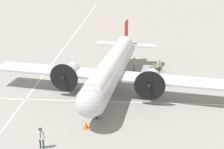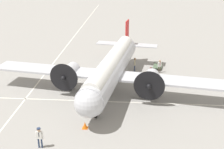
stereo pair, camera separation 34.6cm
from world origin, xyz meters
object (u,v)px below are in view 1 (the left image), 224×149
at_px(traffic_cone, 86,125).
at_px(passenger_boarding, 134,63).
at_px(baggage_cart, 157,66).
at_px(ramp_agent, 159,65).
at_px(airliner_main, 111,68).
at_px(suitcase_upright_spare, 150,70).
at_px(crew_foreground, 41,136).
at_px(suitcase_near_door, 151,70).

bearing_deg(traffic_cone, passenger_boarding, 162.74).
bearing_deg(baggage_cart, traffic_cone, -15.55).
height_order(ramp_agent, traffic_cone, ramp_agent).
height_order(airliner_main, traffic_cone, airliner_main).
bearing_deg(airliner_main, suitcase_upright_spare, 150.73).
height_order(suitcase_upright_spare, baggage_cart, suitcase_upright_spare).
bearing_deg(passenger_boarding, traffic_cone, -16.13).
bearing_deg(passenger_boarding, airliner_main, -22.36).
height_order(crew_foreground, passenger_boarding, passenger_boarding).
bearing_deg(suitcase_upright_spare, traffic_cone, -24.92).
height_order(crew_foreground, suitcase_upright_spare, crew_foreground).
bearing_deg(baggage_cart, passenger_boarding, -56.82).
bearing_deg(suitcase_near_door, suitcase_upright_spare, -69.02).
relative_size(airliner_main, baggage_cart, 12.50).
distance_m(airliner_main, crew_foreground, 11.29).
bearing_deg(ramp_agent, traffic_cone, 32.28).
xyz_separation_m(airliner_main, traffic_cone, (7.45, -1.60, -2.22)).
bearing_deg(suitcase_upright_spare, suitcase_near_door, 110.98).
bearing_deg(passenger_boarding, ramp_agent, 85.54).
bearing_deg(suitcase_near_door, passenger_boarding, -91.76).
bearing_deg(passenger_boarding, baggage_cart, 113.83).
bearing_deg(suitcase_near_door, airliner_main, -39.06).
xyz_separation_m(suitcase_near_door, baggage_cart, (-1.30, 0.83, 0.03)).
xyz_separation_m(airliner_main, baggage_cart, (-7.01, 5.46, -2.23)).
height_order(airliner_main, crew_foreground, airliner_main).
xyz_separation_m(suitcase_upright_spare, baggage_cart, (-1.36, 0.97, 0.01)).
bearing_deg(suitcase_upright_spare, airliner_main, -38.45).
distance_m(passenger_boarding, traffic_cone, 13.87).
relative_size(airliner_main, passenger_boarding, 14.44).
height_order(airliner_main, passenger_boarding, airliner_main).
relative_size(airliner_main, ramp_agent, 15.33).
xyz_separation_m(passenger_boarding, suitcase_near_door, (0.07, 2.12, -0.83)).
relative_size(suitcase_upright_spare, baggage_cart, 0.29).
distance_m(airliner_main, traffic_cone, 7.94).
bearing_deg(airliner_main, crew_foreground, -14.43).
bearing_deg(passenger_boarding, suitcase_upright_spare, 87.66).
xyz_separation_m(crew_foreground, traffic_cone, (-2.80, 2.88, -0.77)).
relative_size(passenger_boarding, traffic_cone, 2.85).
bearing_deg(traffic_cone, suitcase_upright_spare, 155.08).
distance_m(suitcase_upright_spare, baggage_cart, 1.67).
bearing_deg(ramp_agent, airliner_main, 15.84).
distance_m(suitcase_upright_spare, traffic_cone, 14.45).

